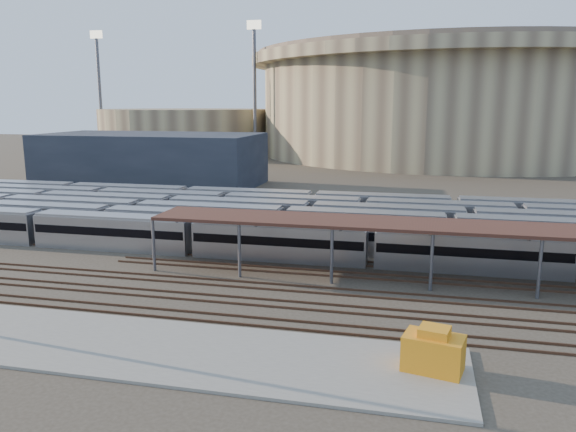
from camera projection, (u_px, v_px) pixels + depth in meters
The scene contains 12 objects.
ground at pixel (229, 281), 50.90m from camera, with size 420.00×420.00×0.00m, color #383026.
apron at pixel (86, 341), 37.68m from camera, with size 50.00×9.00×0.20m, color gray.
subway_trains at pixel (266, 220), 68.56m from camera, with size 124.76×23.90×3.60m.
inspection_shed at pixel (483, 230), 48.81m from camera, with size 60.30×6.00×5.30m.
empty_tracks at pixel (209, 298), 46.11m from camera, with size 170.00×9.62×0.18m.
stadium at pixel (450, 101), 175.70m from camera, with size 124.00×124.00×32.50m.
secondary_arena at pixel (186, 130), 187.04m from camera, with size 56.00×56.00×14.00m, color tan.
service_building at pixel (152, 159), 110.25m from camera, with size 42.00×20.00×10.00m, color #1E232D.
floodlight_0 at pixel (255, 86), 158.55m from camera, with size 4.00×1.00×38.40m.
floodlight_1 at pixel (100, 88), 180.40m from camera, with size 4.00×1.00×38.40m.
floodlight_3 at pixel (348, 90), 201.80m from camera, with size 4.00×1.00×38.40m.
yellow_equipment at pixel (433, 353), 33.20m from camera, with size 3.44×2.15×2.15m, color orange.
Camera 1 is at (16.31, -46.24, 15.78)m, focal length 35.00 mm.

